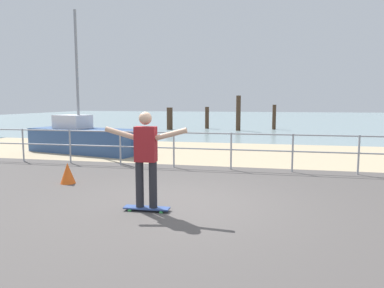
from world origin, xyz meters
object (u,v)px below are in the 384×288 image
sailboat (89,139)px  skateboarder (146,154)px  skateboard (147,208)px  traffic_cone (68,174)px

sailboat → skateboarder: 7.80m
skateboard → skateboarder: bearing=56.3°
skateboard → traffic_cone: 2.98m
skateboarder → traffic_cone: size_ratio=3.30×
skateboard → sailboat: bearing=125.3°
skateboarder → sailboat: bearing=125.3°
traffic_cone → skateboard: bearing=-33.0°
skateboarder → traffic_cone: bearing=147.0°
sailboat → traffic_cone: 5.16m
sailboat → skateboard: size_ratio=6.45×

